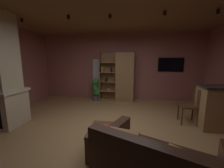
# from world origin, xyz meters

# --- Properties ---
(floor) EXTENTS (6.58, 5.72, 0.02)m
(floor) POSITION_xyz_m (0.00, 0.00, -0.01)
(floor) COLOR #A37A4C
(floor) RESTS_ON ground
(wall_back) EXTENTS (6.70, 0.06, 2.72)m
(wall_back) POSITION_xyz_m (0.00, 2.89, 1.36)
(wall_back) COLOR #9E5B56
(wall_back) RESTS_ON ground
(ceiling) EXTENTS (6.58, 5.72, 0.02)m
(ceiling) POSITION_xyz_m (0.00, 0.00, 2.73)
(ceiling) COLOR brown
(window_pane_back) EXTENTS (0.76, 0.01, 0.91)m
(window_pane_back) POSITION_xyz_m (-0.78, 2.86, 1.22)
(window_pane_back) COLOR white
(bookshelf_cabinet) EXTENTS (1.37, 0.41, 1.93)m
(bookshelf_cabinet) POSITION_xyz_m (0.12, 2.62, 0.96)
(bookshelf_cabinet) COLOR #997047
(bookshelf_cabinet) RESTS_ON ground
(coffee_table) EXTENTS (0.68, 0.61, 0.47)m
(coffee_table) POSITION_xyz_m (0.11, -0.77, 0.38)
(coffee_table) COLOR #4C331E
(coffee_table) RESTS_ON ground
(table_book_0) EXTENTS (0.14, 0.10, 0.03)m
(table_book_0) POSITION_xyz_m (0.08, -0.69, 0.49)
(table_book_0) COLOR #B22D2D
(table_book_0) RESTS_ON coffee_table
(dining_chair) EXTENTS (0.45, 0.45, 0.92)m
(dining_chair) POSITION_xyz_m (2.03, 0.73, 0.53)
(dining_chair) COLOR #4C331E
(dining_chair) RESTS_ON ground
(potted_floor_plant) EXTENTS (0.37, 0.34, 0.92)m
(potted_floor_plant) POSITION_xyz_m (-0.95, 2.48, 0.47)
(potted_floor_plant) COLOR #4C4C51
(potted_floor_plant) RESTS_ON ground
(wall_mounted_tv) EXTENTS (0.97, 0.06, 0.54)m
(wall_mounted_tv) POSITION_xyz_m (2.01, 2.83, 1.46)
(wall_mounted_tv) COLOR black
(track_light_spot_0) EXTENTS (0.07, 0.07, 0.09)m
(track_light_spot_0) POSITION_xyz_m (-2.38, 0.52, 2.65)
(track_light_spot_0) COLOR black
(track_light_spot_1) EXTENTS (0.07, 0.07, 0.09)m
(track_light_spot_1) POSITION_xyz_m (-1.07, 0.46, 2.65)
(track_light_spot_1) COLOR black
(track_light_spot_2) EXTENTS (0.07, 0.07, 0.09)m
(track_light_spot_2) POSITION_xyz_m (-0.07, 0.53, 2.65)
(track_light_spot_2) COLOR black
(track_light_spot_3) EXTENTS (0.07, 0.07, 0.09)m
(track_light_spot_3) POSITION_xyz_m (1.17, 0.48, 2.65)
(track_light_spot_3) COLOR black
(track_light_spot_4) EXTENTS (0.07, 0.07, 0.09)m
(track_light_spot_4) POSITION_xyz_m (2.28, 0.54, 2.65)
(track_light_spot_4) COLOR black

